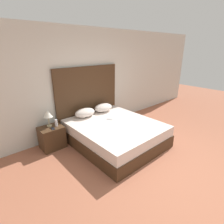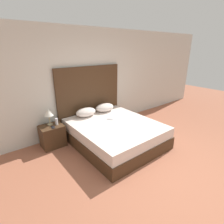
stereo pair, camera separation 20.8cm
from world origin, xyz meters
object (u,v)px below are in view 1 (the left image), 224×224
(nightstand, at_px, (52,137))
(phone_on_nightstand, at_px, (53,129))
(bed, at_px, (115,133))
(phone_on_bed, at_px, (110,119))
(table_lamp, at_px, (48,114))

(nightstand, bearing_deg, phone_on_nightstand, -86.79)
(bed, relative_size, phone_on_bed, 12.93)
(bed, relative_size, phone_on_nightstand, 13.18)
(phone_on_bed, relative_size, phone_on_nightstand, 1.02)
(table_lamp, bearing_deg, bed, -35.89)
(phone_on_bed, distance_m, table_lamp, 1.45)
(phone_on_nightstand, bearing_deg, nightstand, 93.21)
(bed, xyz_separation_m, table_lamp, (-1.22, 0.89, 0.54))
(table_lamp, xyz_separation_m, phone_on_nightstand, (-0.00, -0.19, -0.28))
(bed, distance_m, phone_on_bed, 0.37)
(bed, height_order, phone_on_bed, phone_on_bed)
(table_lamp, bearing_deg, nightstand, -96.23)
(bed, relative_size, table_lamp, 5.53)
(nightstand, bearing_deg, phone_on_bed, -23.15)
(table_lamp, bearing_deg, phone_on_nightstand, -90.99)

